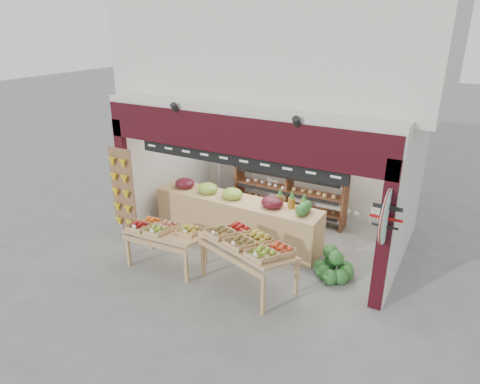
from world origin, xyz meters
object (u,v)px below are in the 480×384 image
back_shelving (290,177)px  display_table_left (162,231)px  display_table_right (248,244)px  watermelon_pile (334,267)px  mid_counter (236,217)px  cardboard_stack (209,206)px  refrigerator (235,170)px

back_shelving → display_table_left: 3.47m
back_shelving → display_table_right: back_shelving is taller
display_table_left → watermelon_pile: bearing=20.3°
back_shelving → display_table_right: bearing=-80.7°
mid_counter → cardboard_stack: bearing=148.2°
display_table_left → watermelon_pile: (3.12, 1.16, -0.52)m
mid_counter → display_table_left: size_ratio=2.53×
cardboard_stack → refrigerator: bearing=85.3°
refrigerator → display_table_right: bearing=-55.2°
back_shelving → refrigerator: 1.75m
display_table_left → back_shelving: bearing=67.4°
refrigerator → cardboard_stack: bearing=-92.9°
cardboard_stack → display_table_left: size_ratio=0.71×
mid_counter → refrigerator: bearing=120.0°
mid_counter → display_table_left: bearing=-114.7°
display_table_right → display_table_left: bearing=-175.0°
refrigerator → display_table_left: refrigerator is taller
refrigerator → display_table_right: 4.03m
display_table_left → mid_counter: bearing=65.3°
refrigerator → watermelon_pile: (3.49, -2.38, -0.63)m
display_table_left → display_table_right: size_ratio=0.79×
refrigerator → watermelon_pile: bearing=-32.5°
display_table_left → display_table_right: bearing=5.0°
back_shelving → refrigerator: size_ratio=1.66×
refrigerator → display_table_left: 3.56m
back_shelving → refrigerator: bearing=168.3°
display_table_left → refrigerator: bearing=96.0°
display_table_left → watermelon_pile: display_table_left is taller
back_shelving → watermelon_pile: size_ratio=3.63×
display_table_right → back_shelving: bearing=99.3°
mid_counter → watermelon_pile: mid_counter is taller
refrigerator → watermelon_pile: 4.28m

